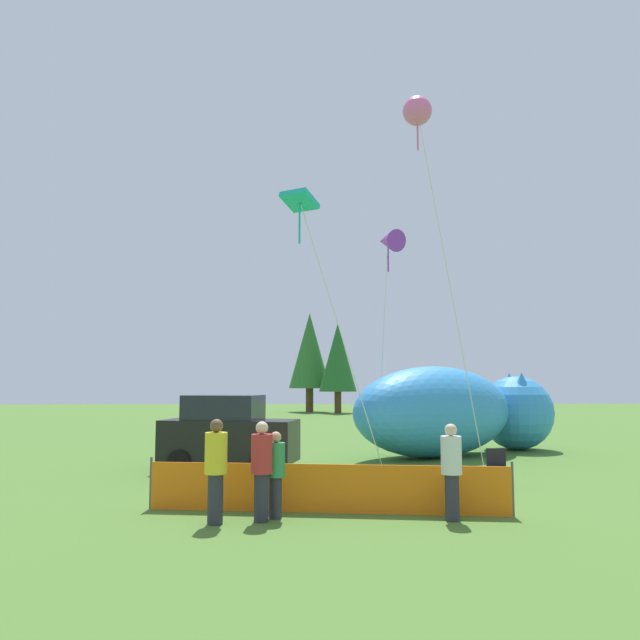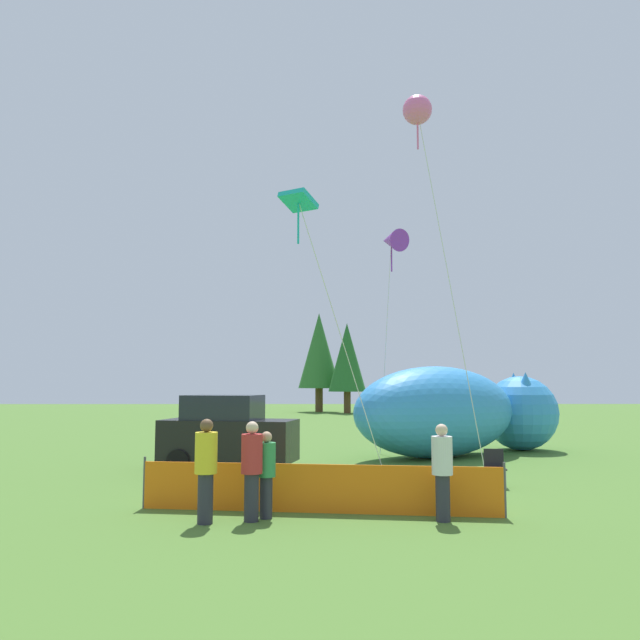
# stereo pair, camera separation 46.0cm
# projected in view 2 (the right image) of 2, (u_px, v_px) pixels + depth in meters

# --- Properties ---
(ground_plane) EXTENTS (120.00, 120.00, 0.00)m
(ground_plane) POSITION_uv_depth(u_px,v_px,m) (345.00, 483.00, 15.92)
(ground_plane) COLOR #4C752D
(parked_car) EXTENTS (4.11, 2.42, 2.18)m
(parked_car) POSITION_uv_depth(u_px,v_px,m) (228.00, 434.00, 18.15)
(parked_car) COLOR black
(parked_car) RESTS_ON ground
(folding_chair) EXTENTS (0.57, 0.57, 0.90)m
(folding_chair) POSITION_uv_depth(u_px,v_px,m) (495.00, 465.00, 15.33)
(folding_chair) COLOR black
(folding_chair) RESTS_ON ground
(inflatable_cat) EXTENTS (8.71, 6.84, 3.11)m
(inflatable_cat) POSITION_uv_depth(u_px,v_px,m) (457.00, 414.00, 21.88)
(inflatable_cat) COLOR #338CD8
(inflatable_cat) RESTS_ON ground
(safety_fence) EXTENTS (7.14, 1.00, 1.03)m
(safety_fence) POSITION_uv_depth(u_px,v_px,m) (318.00, 488.00, 12.24)
(safety_fence) COLOR orange
(safety_fence) RESTS_ON ground
(spectator_in_black_shirt) EXTENTS (0.39, 0.39, 1.77)m
(spectator_in_black_shirt) POSITION_uv_depth(u_px,v_px,m) (442.00, 468.00, 11.55)
(spectator_in_black_shirt) COLOR #2D2D38
(spectator_in_black_shirt) RESTS_ON ground
(spectator_in_blue_shirt) EXTENTS (0.40, 0.40, 1.82)m
(spectator_in_blue_shirt) POSITION_uv_depth(u_px,v_px,m) (252.00, 466.00, 11.54)
(spectator_in_blue_shirt) COLOR #2D2D38
(spectator_in_blue_shirt) RESTS_ON ground
(spectator_in_green_shirt) EXTENTS (0.35, 0.35, 1.61)m
(spectator_in_green_shirt) POSITION_uv_depth(u_px,v_px,m) (266.00, 471.00, 11.79)
(spectator_in_green_shirt) COLOR #2D2D38
(spectator_in_green_shirt) RESTS_ON ground
(spectator_in_red_shirt) EXTENTS (0.41, 0.41, 1.88)m
(spectator_in_red_shirt) POSITION_uv_depth(u_px,v_px,m) (206.00, 466.00, 11.36)
(spectator_in_red_shirt) COLOR #2D2D38
(spectator_in_red_shirt) RESTS_ON ground
(kite_purple_delta) EXTENTS (1.55, 3.40, 8.96)m
(kite_purple_delta) POSITION_uv_depth(u_px,v_px,m) (391.00, 241.00, 25.67)
(kite_purple_delta) COLOR silver
(kite_purple_delta) RESTS_ON ground
(kite_teal_diamond) EXTENTS (3.17, 1.77, 8.15)m
(kite_teal_diamond) POSITION_uv_depth(u_px,v_px,m) (300.00, 206.00, 18.46)
(kite_teal_diamond) COLOR silver
(kite_teal_diamond) RESTS_ON ground
(kite_pink_octopus) EXTENTS (2.21, 0.96, 11.69)m
(kite_pink_octopus) POSITION_uv_depth(u_px,v_px,m) (418.00, 111.00, 19.89)
(kite_pink_octopus) COLOR silver
(kite_pink_octopus) RESTS_ON ground
(horizon_tree_east) EXTENTS (3.21, 3.21, 7.65)m
(horizon_tree_east) POSITION_uv_depth(u_px,v_px,m) (347.00, 358.00, 53.03)
(horizon_tree_east) COLOR brown
(horizon_tree_east) RESTS_ON ground
(horizon_tree_west) EXTENTS (3.67, 3.67, 8.76)m
(horizon_tree_west) POSITION_uv_depth(u_px,v_px,m) (319.00, 351.00, 55.38)
(horizon_tree_west) COLOR brown
(horizon_tree_west) RESTS_ON ground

